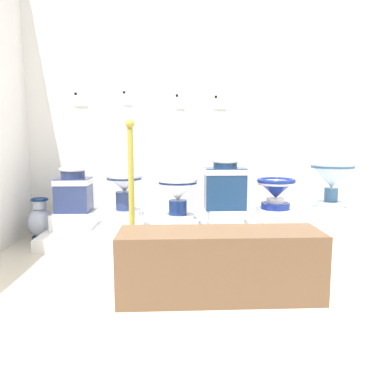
% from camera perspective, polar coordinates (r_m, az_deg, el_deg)
% --- Properties ---
extents(ground_plane, '(5.39, 5.42, 0.02)m').
position_cam_1_polar(ground_plane, '(2.14, 4.41, -17.86)').
color(ground_plane, beige).
extents(wall_back, '(3.59, 0.06, 2.92)m').
position_cam_1_polar(wall_back, '(3.89, 0.98, 15.84)').
color(wall_back, white).
rests_on(wall_back, ground_plane).
extents(display_platform, '(2.82, 0.80, 0.11)m').
position_cam_1_polar(display_platform, '(3.51, 1.40, -6.34)').
color(display_platform, white).
rests_on(display_platform, ground_plane).
extents(plinth_block_slender_white, '(0.36, 0.39, 0.15)m').
position_cam_1_polar(plinth_block_slender_white, '(3.68, -17.41, -3.98)').
color(plinth_block_slender_white, white).
rests_on(plinth_block_slender_white, display_platform).
extents(antique_toilet_slender_white, '(0.31, 0.28, 0.42)m').
position_cam_1_polar(antique_toilet_slender_white, '(3.63, -17.59, 0.37)').
color(antique_toilet_slender_white, navy).
rests_on(antique_toilet_slender_white, plinth_block_slender_white).
extents(plinth_block_broad_patterned, '(0.33, 0.38, 0.12)m').
position_cam_1_polar(plinth_block_broad_patterned, '(3.52, -10.12, -4.50)').
color(plinth_block_broad_patterned, white).
rests_on(plinth_block_broad_patterned, display_platform).
extents(antique_toilet_broad_patterned, '(0.33, 0.33, 0.39)m').
position_cam_1_polar(antique_toilet_broad_patterned, '(3.47, -10.24, 0.50)').
color(antique_toilet_broad_patterned, silver).
rests_on(antique_toilet_broad_patterned, plinth_block_broad_patterned).
extents(plinth_block_tall_cobalt, '(0.36, 0.28, 0.07)m').
position_cam_1_polar(plinth_block_tall_cobalt, '(3.56, -2.17, -4.68)').
color(plinth_block_tall_cobalt, white).
rests_on(plinth_block_tall_cobalt, display_platform).
extents(antique_toilet_tall_cobalt, '(0.37, 0.37, 0.39)m').
position_cam_1_polar(antique_toilet_tall_cobalt, '(3.51, -2.19, -0.02)').
color(antique_toilet_tall_cobalt, white).
rests_on(antique_toilet_tall_cobalt, plinth_block_tall_cobalt).
extents(plinth_block_rightmost, '(0.31, 0.29, 0.17)m').
position_cam_1_polar(plinth_block_rightmost, '(3.55, 5.00, -3.91)').
color(plinth_block_rightmost, white).
rests_on(plinth_block_rightmost, display_platform).
extents(antique_toilet_rightmost, '(0.38, 0.25, 0.47)m').
position_cam_1_polar(antique_toilet_rightmost, '(3.50, 5.06, 1.25)').
color(antique_toilet_rightmost, navy).
rests_on(antique_toilet_rightmost, plinth_block_rightmost).
extents(plinth_block_central_ornate, '(0.29, 0.37, 0.16)m').
position_cam_1_polar(plinth_block_central_ornate, '(3.64, 12.54, -3.82)').
color(plinth_block_central_ornate, white).
rests_on(plinth_block_central_ornate, display_platform).
extents(antique_toilet_central_ornate, '(0.36, 0.36, 0.29)m').
position_cam_1_polar(antique_toilet_central_ornate, '(3.59, 12.66, 0.33)').
color(antique_toilet_central_ornate, navy).
rests_on(antique_toilet_central_ornate, plinth_block_central_ornate).
extents(plinth_block_leftmost, '(0.38, 0.37, 0.18)m').
position_cam_1_polar(plinth_block_leftmost, '(3.73, 20.26, -3.68)').
color(plinth_block_leftmost, white).
rests_on(plinth_block_leftmost, display_platform).
extents(antique_toilet_leftmost, '(0.40, 0.40, 0.43)m').
position_cam_1_polar(antique_toilet_leftmost, '(3.68, 20.54, 2.28)').
color(antique_toilet_leftmost, '#AFCBE8').
rests_on(antique_toilet_leftmost, plinth_block_leftmost).
extents(info_placard_first, '(0.14, 0.01, 0.15)m').
position_cam_1_polar(info_placard_first, '(3.94, -16.65, 13.51)').
color(info_placard_first, white).
extents(info_placard_second, '(0.10, 0.01, 0.15)m').
position_cam_1_polar(info_placard_second, '(3.86, -9.81, 14.07)').
color(info_placard_second, white).
extents(info_placard_third, '(0.09, 0.01, 0.16)m').
position_cam_1_polar(info_placard_third, '(3.83, -1.86, 13.77)').
color(info_placard_third, white).
extents(info_placard_fourth, '(0.13, 0.01, 0.15)m').
position_cam_1_polar(info_placard_fourth, '(3.86, 4.26, 13.63)').
color(info_placard_fourth, white).
extents(decorative_vase_corner, '(0.23, 0.23, 0.39)m').
position_cam_1_polar(decorative_vase_corner, '(3.76, -22.08, -4.13)').
color(decorative_vase_corner, navy).
rests_on(decorative_vase_corner, ground_plane).
extents(stanchion_post_near_left, '(0.25, 0.25, 1.06)m').
position_cam_1_polar(stanchion_post_near_left, '(2.68, -9.11, -4.91)').
color(stanchion_post_near_left, gold).
rests_on(stanchion_post_near_left, ground_plane).
extents(museum_bench, '(1.17, 0.36, 0.40)m').
position_cam_1_polar(museum_bench, '(2.23, 4.27, -10.89)').
color(museum_bench, brown).
rests_on(museum_bench, ground_plane).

